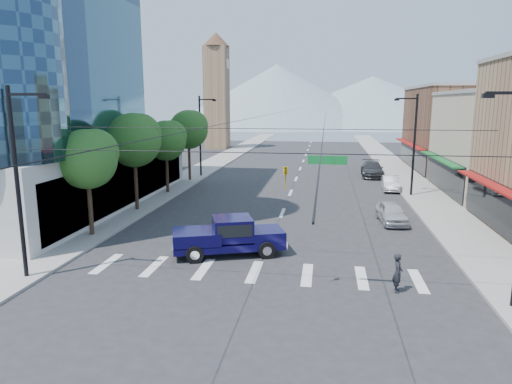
% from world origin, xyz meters
% --- Properties ---
extents(ground, '(160.00, 160.00, 0.00)m').
position_xyz_m(ground, '(0.00, 0.00, 0.00)').
color(ground, '#28282B').
rests_on(ground, ground).
extents(sidewalk_left, '(4.00, 120.00, 0.15)m').
position_xyz_m(sidewalk_left, '(-12.00, 40.00, 0.07)').
color(sidewalk_left, gray).
rests_on(sidewalk_left, ground).
extents(sidewalk_right, '(4.00, 120.00, 0.15)m').
position_xyz_m(sidewalk_right, '(12.00, 40.00, 0.07)').
color(sidewalk_right, gray).
rests_on(sidewalk_right, ground).
extents(shop_far, '(12.00, 18.00, 10.00)m').
position_xyz_m(shop_far, '(20.00, 40.00, 5.00)').
color(shop_far, brown).
rests_on(shop_far, ground).
extents(clock_tower, '(4.80, 4.80, 20.40)m').
position_xyz_m(clock_tower, '(-16.50, 62.00, 10.64)').
color(clock_tower, '#8C6B4C').
rests_on(clock_tower, ground).
extents(mountain_left, '(80.00, 80.00, 22.00)m').
position_xyz_m(mountain_left, '(-15.00, 150.00, 11.00)').
color(mountain_left, gray).
rests_on(mountain_left, ground).
extents(mountain_right, '(90.00, 90.00, 18.00)m').
position_xyz_m(mountain_right, '(20.00, 160.00, 9.00)').
color(mountain_right, gray).
rests_on(mountain_right, ground).
extents(tree_near, '(3.65, 3.64, 6.71)m').
position_xyz_m(tree_near, '(-11.07, 6.10, 4.99)').
color(tree_near, black).
rests_on(tree_near, ground).
extents(tree_midnear, '(4.09, 4.09, 7.52)m').
position_xyz_m(tree_midnear, '(-11.07, 13.10, 5.59)').
color(tree_midnear, black).
rests_on(tree_midnear, ground).
extents(tree_midfar, '(3.65, 3.64, 6.71)m').
position_xyz_m(tree_midfar, '(-11.07, 20.10, 4.99)').
color(tree_midfar, black).
rests_on(tree_midfar, ground).
extents(tree_far, '(4.09, 4.09, 7.52)m').
position_xyz_m(tree_far, '(-11.07, 27.10, 5.59)').
color(tree_far, black).
rests_on(tree_far, ground).
extents(signal_rig, '(21.80, 0.20, 9.00)m').
position_xyz_m(signal_rig, '(0.19, -1.00, 4.64)').
color(signal_rig, black).
rests_on(signal_rig, ground).
extents(lamp_pole_nw, '(2.00, 0.25, 9.00)m').
position_xyz_m(lamp_pole_nw, '(-10.67, 30.00, 4.94)').
color(lamp_pole_nw, black).
rests_on(lamp_pole_nw, ground).
extents(lamp_pole_ne, '(2.00, 0.25, 9.00)m').
position_xyz_m(lamp_pole_ne, '(10.67, 22.00, 4.94)').
color(lamp_pole_ne, black).
rests_on(lamp_pole_ne, ground).
extents(pickup_truck, '(6.51, 4.06, 2.09)m').
position_xyz_m(pickup_truck, '(-2.04, 3.93, 1.09)').
color(pickup_truck, '#0B0739').
rests_on(pickup_truck, ground).
extents(pedestrian, '(0.43, 0.65, 1.76)m').
position_xyz_m(pedestrian, '(6.41, 0.09, 0.88)').
color(pedestrian, black).
rests_on(pedestrian, ground).
extents(parked_car_near, '(2.05, 4.38, 1.45)m').
position_xyz_m(parked_car_near, '(7.80, 12.27, 0.73)').
color(parked_car_near, silver).
rests_on(parked_car_near, ground).
extents(parked_car_mid, '(1.62, 4.20, 1.37)m').
position_xyz_m(parked_car_mid, '(9.34, 24.66, 0.68)').
color(parked_car_mid, silver).
rests_on(parked_car_mid, ground).
extents(parked_car_far, '(2.54, 5.91, 1.70)m').
position_xyz_m(parked_car_far, '(8.41, 32.92, 0.85)').
color(parked_car_far, '#333336').
rests_on(parked_car_far, ground).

